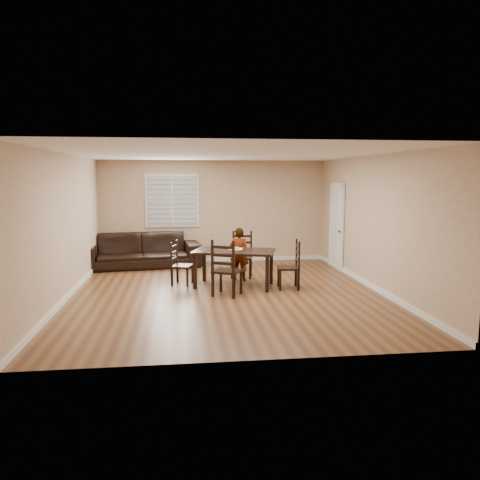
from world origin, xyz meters
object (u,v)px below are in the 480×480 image
(chair_near, at_px, (242,256))
(chair_left, at_px, (177,265))
(chair_right, at_px, (294,267))
(dining_table, at_px, (234,254))
(sofa, at_px, (142,250))
(child, at_px, (239,254))
(donut, at_px, (237,248))
(chair_far, at_px, (224,271))

(chair_near, relative_size, chair_left, 1.13)
(chair_left, height_order, chair_right, chair_right)
(dining_table, xyz_separation_m, sofa, (-2.09, 2.44, -0.25))
(chair_left, height_order, child, child)
(dining_table, xyz_separation_m, chair_right, (1.19, -0.34, -0.22))
(chair_near, distance_m, chair_right, 1.61)
(child, bearing_deg, donut, 93.62)
(dining_table, height_order, donut, donut)
(chair_left, relative_size, child, 0.78)
(chair_far, xyz_separation_m, child, (0.45, 1.39, 0.09))
(dining_table, distance_m, sofa, 3.22)
(sofa, bearing_deg, dining_table, -56.81)
(dining_table, height_order, chair_far, chair_far)
(chair_right, relative_size, child, 0.85)
(child, height_order, sofa, child)
(chair_far, bearing_deg, chair_near, -79.72)
(chair_far, distance_m, chair_left, 1.49)
(dining_table, relative_size, donut, 16.22)
(dining_table, bearing_deg, chair_left, 179.88)
(chair_left, relative_size, chair_right, 0.92)
(chair_near, distance_m, chair_left, 1.60)
(chair_far, xyz_separation_m, chair_left, (-0.90, 1.19, -0.08))
(dining_table, height_order, sofa, sofa)
(dining_table, height_order, child, child)
(child, xyz_separation_m, donut, (-0.10, -0.40, 0.20))
(dining_table, xyz_separation_m, child, (0.17, 0.56, -0.09))
(chair_left, distance_m, sofa, 2.27)
(chair_right, distance_m, child, 1.37)
(chair_near, xyz_separation_m, donut, (-0.22, -0.83, 0.32))
(chair_near, bearing_deg, child, -93.67)
(chair_near, relative_size, donut, 9.28)
(chair_far, distance_m, donut, 1.10)
(chair_left, bearing_deg, chair_right, -88.19)
(donut, bearing_deg, chair_far, -109.31)
(chair_far, xyz_separation_m, chair_right, (1.47, 0.49, -0.04))
(chair_far, height_order, chair_right, chair_far)
(dining_table, height_order, chair_left, chair_left)
(dining_table, xyz_separation_m, donut, (0.07, 0.17, 0.11))
(dining_table, height_order, chair_near, chair_near)
(child, relative_size, sofa, 0.40)
(chair_right, height_order, donut, chair_right)
(chair_near, bearing_deg, dining_table, -94.48)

